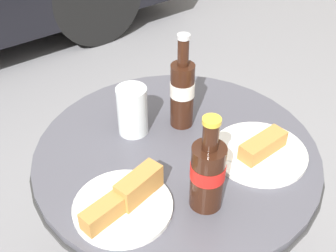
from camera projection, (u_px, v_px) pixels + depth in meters
name	position (u px, v px, depth m)	size (l,w,h in m)	color
bistro_table	(176.00, 196.00, 1.17)	(0.73, 0.73, 0.69)	#333333
cola_bottle_left	(182.00, 91.00, 1.08)	(0.06, 0.06, 0.26)	#33190F
cola_bottle_right	(208.00, 173.00, 0.86)	(0.07, 0.07, 0.23)	#33190F
drinking_glass	(133.00, 112.00, 1.08)	(0.08, 0.08, 0.13)	silver
lunch_plate_near	(260.00, 151.00, 1.03)	(0.23, 0.23, 0.06)	white
lunch_plate_far	(124.00, 202.00, 0.89)	(0.22, 0.22, 0.07)	white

